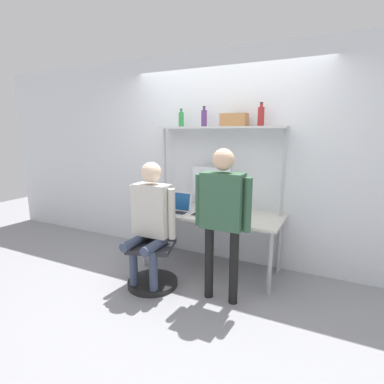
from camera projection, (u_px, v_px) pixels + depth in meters
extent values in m
plane|color=gray|center=(198.00, 281.00, 3.49)|extent=(12.00, 12.00, 0.00)
cube|color=silver|center=(224.00, 159.00, 3.90)|extent=(8.00, 0.06, 2.70)
cube|color=beige|center=(212.00, 214.00, 3.68)|extent=(1.71, 0.73, 0.03)
cylinder|color=#A5A5AA|center=(145.00, 239.00, 3.83)|extent=(0.05, 0.05, 0.69)
cylinder|color=#A5A5AA|center=(270.00, 263.00, 3.14)|extent=(0.05, 0.05, 0.69)
cylinder|color=#A5A5AA|center=(169.00, 226.00, 4.37)|extent=(0.05, 0.05, 0.69)
cylinder|color=#A5A5AA|center=(280.00, 244.00, 3.68)|extent=(0.05, 0.05, 0.69)
cube|color=silver|center=(220.00, 127.00, 3.67)|extent=(1.63, 0.27, 0.02)
cylinder|color=#B2B2B7|center=(165.00, 191.00, 4.19)|extent=(0.04, 0.04, 1.77)
cylinder|color=#B2B2B7|center=(282.00, 203.00, 3.50)|extent=(0.04, 0.04, 1.77)
cylinder|color=#B7B7BC|center=(211.00, 208.00, 3.90)|extent=(0.19, 0.19, 0.01)
cylinder|color=#B7B7BC|center=(211.00, 202.00, 3.88)|extent=(0.06, 0.06, 0.13)
cube|color=#B7B7BC|center=(211.00, 183.00, 3.84)|extent=(0.55, 0.01, 0.41)
cube|color=silver|center=(211.00, 183.00, 3.83)|extent=(0.52, 0.02, 0.39)
cube|color=silver|center=(176.00, 212.00, 3.68)|extent=(0.34, 0.24, 0.01)
cube|color=black|center=(175.00, 212.00, 3.67)|extent=(0.29, 0.13, 0.00)
cube|color=silver|center=(179.00, 201.00, 3.74)|extent=(0.34, 0.07, 0.23)
cube|color=#194C8C|center=(179.00, 201.00, 3.73)|extent=(0.30, 0.05, 0.20)
cube|color=silver|center=(195.00, 214.00, 3.58)|extent=(0.07, 0.15, 0.01)
cube|color=black|center=(195.00, 214.00, 3.58)|extent=(0.06, 0.13, 0.00)
cylinder|color=black|center=(153.00, 283.00, 3.38)|extent=(0.56, 0.56, 0.06)
cylinder|color=#4C4C51|center=(152.00, 264.00, 3.34)|extent=(0.06, 0.06, 0.39)
cube|color=#26262B|center=(152.00, 246.00, 3.29)|extent=(0.58, 0.58, 0.05)
cube|color=#26262B|center=(156.00, 219.00, 3.45)|extent=(0.41, 0.16, 0.45)
cylinder|color=#38425B|center=(134.00, 268.00, 3.24)|extent=(0.09, 0.09, 0.50)
cylinder|color=#38425B|center=(153.00, 273.00, 3.13)|extent=(0.09, 0.09, 0.50)
cylinder|color=#38425B|center=(134.00, 242.00, 3.21)|extent=(0.10, 0.38, 0.10)
cylinder|color=#38425B|center=(154.00, 246.00, 3.10)|extent=(0.10, 0.38, 0.10)
cube|color=beige|center=(152.00, 210.00, 3.24)|extent=(0.40, 0.20, 0.57)
cylinder|color=beige|center=(134.00, 209.00, 3.35)|extent=(0.08, 0.08, 0.54)
cylinder|color=beige|center=(172.00, 214.00, 3.14)|extent=(0.08, 0.08, 0.54)
sphere|color=beige|center=(151.00, 172.00, 3.16)|extent=(0.22, 0.22, 0.22)
cylinder|color=black|center=(209.00, 262.00, 3.08)|extent=(0.09, 0.09, 0.77)
cylinder|color=black|center=(234.00, 267.00, 2.96)|extent=(0.09, 0.09, 0.77)
cube|color=#33593F|center=(223.00, 201.00, 2.89)|extent=(0.41, 0.20, 0.55)
cylinder|color=#33593F|center=(199.00, 200.00, 3.00)|extent=(0.08, 0.08, 0.52)
cylinder|color=#33593F|center=(248.00, 205.00, 2.79)|extent=(0.08, 0.08, 0.52)
sphere|color=#D8AD8C|center=(223.00, 160.00, 2.81)|extent=(0.21, 0.21, 0.21)
cylinder|color=#2D8C3F|center=(181.00, 120.00, 3.88)|extent=(0.07, 0.07, 0.18)
cylinder|color=#2D8C3F|center=(181.00, 111.00, 3.86)|extent=(0.03, 0.03, 0.03)
cylinder|color=black|center=(181.00, 109.00, 3.85)|extent=(0.03, 0.03, 0.01)
cylinder|color=maroon|center=(261.00, 117.00, 3.43)|extent=(0.08, 0.08, 0.21)
cylinder|color=maroon|center=(261.00, 105.00, 3.40)|extent=(0.03, 0.03, 0.04)
cylinder|color=black|center=(262.00, 103.00, 3.39)|extent=(0.04, 0.04, 0.01)
cylinder|color=#593372|center=(204.00, 118.00, 3.74)|extent=(0.07, 0.07, 0.20)
cylinder|color=#593372|center=(204.00, 109.00, 3.71)|extent=(0.03, 0.03, 0.04)
cylinder|color=black|center=(204.00, 107.00, 3.71)|extent=(0.04, 0.04, 0.01)
cube|color=#B27A47|center=(234.00, 120.00, 3.57)|extent=(0.31, 0.17, 0.15)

